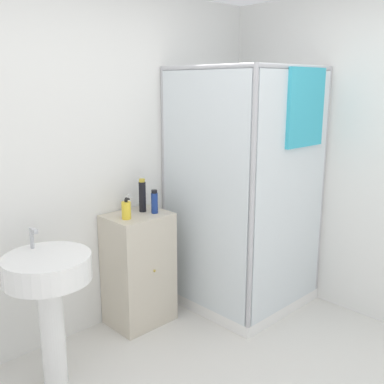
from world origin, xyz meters
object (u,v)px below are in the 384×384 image
Objects in this scene: sink at (49,286)px; shampoo_bottle_blue at (154,202)px; shampoo_bottle_tall_black at (142,196)px; soap_dispenser at (126,210)px; lotion_bottle_white at (128,205)px.

sink is 1.02m from shampoo_bottle_blue.
soap_dispenser is at bearing -160.50° from shampoo_bottle_tall_black.
lotion_bottle_white is (0.11, 0.14, -0.01)m from soap_dispenser.
shampoo_bottle_tall_black is at bearing 19.50° from soap_dispenser.
lotion_bottle_white is (0.83, 0.33, 0.28)m from sink.
sink is 1.02m from shampoo_bottle_tall_black.
sink is 6.14× the size of soap_dispenser.
shampoo_bottle_tall_black is 0.11m from shampoo_bottle_blue.
soap_dispenser reaches higher than lotion_bottle_white.
sink is 5.44× the size of shampoo_bottle_blue.
soap_dispenser is 0.18m from lotion_bottle_white.
shampoo_bottle_blue is at bearing -5.82° from soap_dispenser.
soap_dispenser is at bearing 15.04° from sink.
lotion_bottle_white is at bearing 50.21° from soap_dispenser.
shampoo_bottle_blue is (0.96, 0.17, 0.31)m from sink.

